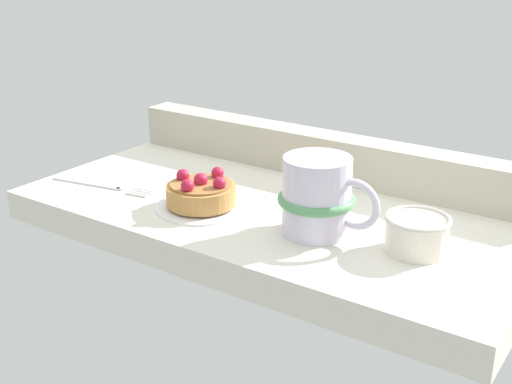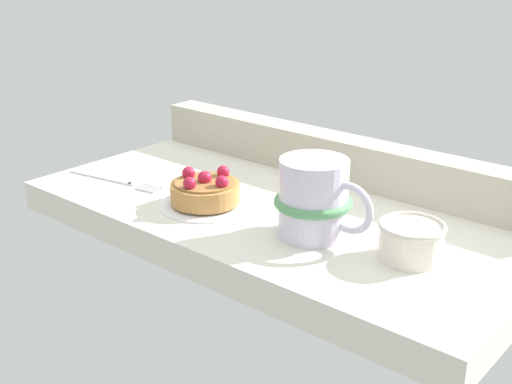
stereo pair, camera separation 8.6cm
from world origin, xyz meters
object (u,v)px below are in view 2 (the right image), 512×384
dessert_fork (115,180)px  raspberry_tart (205,190)px  coffee_mug (315,199)px  sugar_bowl (411,240)px  dessert_plate (205,204)px

dessert_fork → raspberry_tart: bearing=6.3°
coffee_mug → sugar_bowl: coffee_mug is taller
raspberry_tart → coffee_mug: coffee_mug is taller
coffee_mug → dessert_plate: bearing=-174.2°
coffee_mug → dessert_fork: coffee_mug is taller
raspberry_tart → sugar_bowl: raspberry_tart is taller
coffee_mug → dessert_fork: bearing=-174.0°
dessert_fork → coffee_mug: bearing=6.0°
coffee_mug → raspberry_tart: bearing=-174.3°
raspberry_tart → coffee_mug: size_ratio=0.72×
dessert_plate → sugar_bowl: (29.49, 3.72, 2.07)cm
dessert_plate → coffee_mug: bearing=5.8°
sugar_bowl → coffee_mug: bearing=-170.8°
dessert_plate → raspberry_tart: bearing=92.8°
coffee_mug → dessert_fork: size_ratio=0.77×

